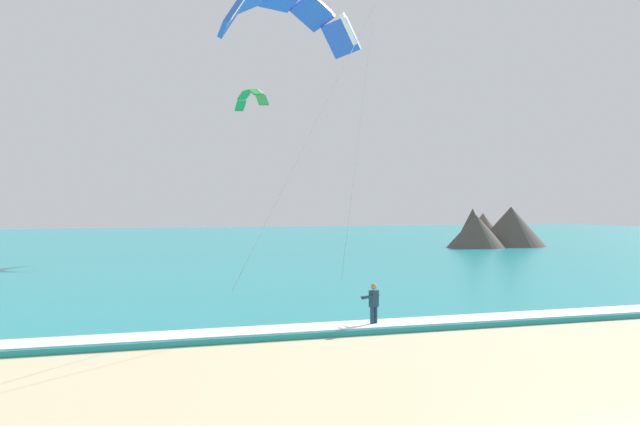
{
  "coord_description": "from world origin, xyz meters",
  "views": [
    {
      "loc": [
        -11.04,
        -10.19,
        4.5
      ],
      "look_at": [
        -1.86,
        16.87,
        4.22
      ],
      "focal_mm": 40.44,
      "sensor_mm": 36.0,
      "label": 1
    }
  ],
  "objects_px": {
    "kite_distant": "(251,97)",
    "kitesurfer": "(373,304)",
    "surfboard": "(374,329)",
    "kite_primary": "(286,13)"
  },
  "relations": [
    {
      "from": "kite_distant",
      "to": "kitesurfer",
      "type": "bearing_deg",
      "value": -96.74
    },
    {
      "from": "kitesurfer",
      "to": "kite_distant",
      "type": "distance_m",
      "value": 41.14
    },
    {
      "from": "surfboard",
      "to": "kite_primary",
      "type": "distance_m",
      "value": 13.55
    },
    {
      "from": "kitesurfer",
      "to": "kite_distant",
      "type": "xyz_separation_m",
      "value": [
        4.57,
        38.67,
        13.27
      ]
    },
    {
      "from": "surfboard",
      "to": "kite_primary",
      "type": "xyz_separation_m",
      "value": [
        -1.91,
        4.83,
        12.51
      ]
    },
    {
      "from": "surfboard",
      "to": "kitesurfer",
      "type": "height_order",
      "value": "kitesurfer"
    },
    {
      "from": "surfboard",
      "to": "kite_distant",
      "type": "xyz_separation_m",
      "value": [
        4.56,
        38.69,
        14.18
      ]
    },
    {
      "from": "kite_distant",
      "to": "surfboard",
      "type": "bearing_deg",
      "value": -96.73
    },
    {
      "from": "kitesurfer",
      "to": "surfboard",
      "type": "bearing_deg",
      "value": -62.31
    },
    {
      "from": "surfboard",
      "to": "kite_primary",
      "type": "height_order",
      "value": "kite_primary"
    }
  ]
}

